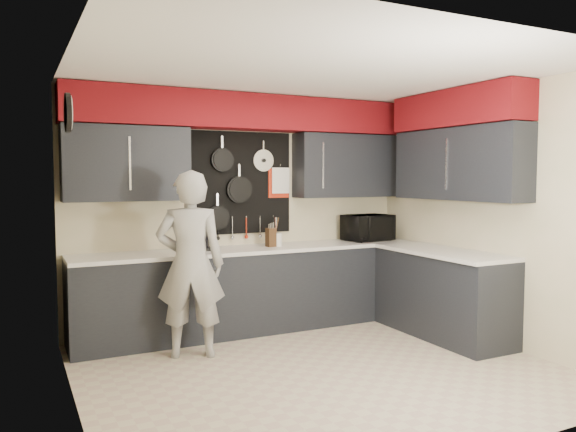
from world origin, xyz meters
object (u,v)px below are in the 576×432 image
utensil_crock (277,240)px  coffee_maker (201,232)px  knife_block (271,237)px  person (190,264)px  microwave (368,228)px

utensil_crock → coffee_maker: bearing=176.1°
knife_block → person: bearing=-157.4°
coffee_maker → person: 0.74m
microwave → person: 2.47m
microwave → person: bearing=-172.4°
microwave → coffee_maker: 2.09m
microwave → coffee_maker: coffee_maker is taller
coffee_maker → person: bearing=-121.6°
person → utensil_crock: bearing=-134.7°
knife_block → person: size_ratio=0.12×
person → microwave: bearing=-147.1°
utensil_crock → knife_block: bearing=-168.6°
microwave → knife_block: size_ratio=2.74×
coffee_maker → utensil_crock: bearing=-9.5°
microwave → utensil_crock: 1.23m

